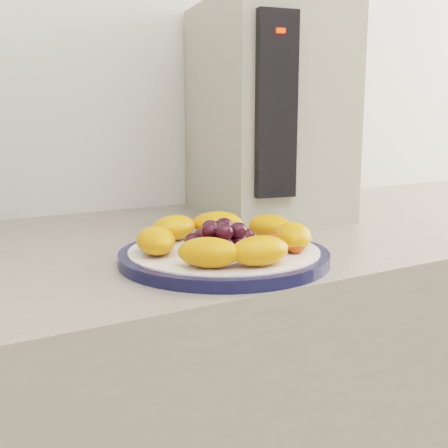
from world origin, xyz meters
TOP-DOWN VIEW (x-y plane):
  - plate_rim at (0.03, 1.04)m, footprint 0.27×0.27m
  - plate_face at (0.03, 1.04)m, footprint 0.24×0.24m
  - appliance_body at (0.29, 1.32)m, footprint 0.28×0.35m
  - appliance_panel at (0.20, 1.17)m, footprint 0.07×0.03m
  - appliance_led at (0.20, 1.16)m, footprint 0.01×0.01m
  - fruit_plate at (0.03, 1.04)m, footprint 0.23×0.23m

SIDE VIEW (x-z plane):
  - plate_rim at x=0.03m, z-range 0.90..0.91m
  - plate_face at x=0.03m, z-range 0.90..0.92m
  - fruit_plate at x=0.03m, z-range 0.91..0.95m
  - appliance_body at x=0.29m, z-range 0.90..1.29m
  - appliance_panel at x=0.20m, z-range 0.96..1.25m
  - appliance_led at x=0.20m, z-range 1.21..1.22m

